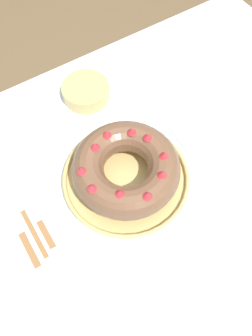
# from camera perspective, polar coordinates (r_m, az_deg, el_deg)

# --- Properties ---
(ground_plane) EXTENTS (8.00, 8.00, 0.00)m
(ground_plane) POSITION_cam_1_polar(r_m,az_deg,el_deg) (1.64, 0.77, -14.20)
(ground_plane) COLOR brown
(dining_table) EXTENTS (1.58, 0.99, 0.78)m
(dining_table) POSITION_cam_1_polar(r_m,az_deg,el_deg) (0.99, 1.24, -4.25)
(dining_table) COLOR silver
(dining_table) RESTS_ON ground_plane
(serving_dish) EXTENTS (0.35, 0.35, 0.03)m
(serving_dish) POSITION_cam_1_polar(r_m,az_deg,el_deg) (0.89, -0.00, -1.73)
(serving_dish) COLOR tan
(serving_dish) RESTS_ON dining_table
(bundt_cake) EXTENTS (0.28, 0.28, 0.10)m
(bundt_cake) POSITION_cam_1_polar(r_m,az_deg,el_deg) (0.84, -0.00, 0.02)
(bundt_cake) COLOR brown
(bundt_cake) RESTS_ON serving_dish
(fork) EXTENTS (0.02, 0.20, 0.01)m
(fork) POSITION_cam_1_polar(r_m,az_deg,el_deg) (0.90, -16.84, -8.63)
(fork) COLOR #936038
(fork) RESTS_ON dining_table
(serving_knife) EXTENTS (0.02, 0.22, 0.01)m
(serving_knife) POSITION_cam_1_polar(r_m,az_deg,el_deg) (0.89, -17.62, -11.06)
(serving_knife) COLOR #936038
(serving_knife) RESTS_ON dining_table
(cake_knife) EXTENTS (0.02, 0.18, 0.01)m
(cake_knife) POSITION_cam_1_polar(r_m,az_deg,el_deg) (0.88, -14.75, -9.21)
(cake_knife) COLOR #936038
(cake_knife) RESTS_ON dining_table
(side_bowl) EXTENTS (0.15, 0.15, 0.05)m
(side_bowl) POSITION_cam_1_polar(r_m,az_deg,el_deg) (1.06, -6.99, 13.08)
(side_bowl) COLOR tan
(side_bowl) RESTS_ON dining_table
(napkin) EXTENTS (0.14, 0.11, 0.00)m
(napkin) POSITION_cam_1_polar(r_m,az_deg,el_deg) (1.01, 12.30, 6.13)
(napkin) COLOR #B2D1B7
(napkin) RESTS_ON dining_table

